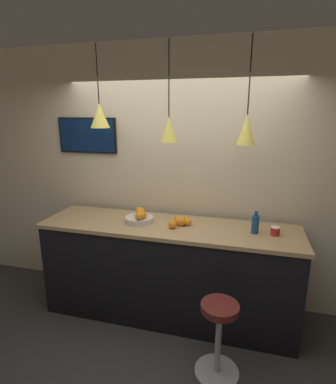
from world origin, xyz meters
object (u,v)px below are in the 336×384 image
(bar_stool, at_px, (219,330))
(fruit_bowl, at_px, (140,217))
(spread_jar, at_px, (275,231))
(mounted_tv, at_px, (87,135))
(juice_bottle, at_px, (255,224))

(bar_stool, xyz_separation_m, fruit_bowl, (-0.92, 0.67, 0.67))
(spread_jar, xyz_separation_m, mounted_tv, (-2.13, 0.40, 0.82))
(spread_jar, bearing_deg, fruit_bowl, 179.97)
(fruit_bowl, bearing_deg, mounted_tv, 152.81)
(juice_bottle, distance_m, mounted_tv, 2.13)
(juice_bottle, bearing_deg, bar_stool, -110.47)
(fruit_bowl, relative_size, mounted_tv, 0.41)
(fruit_bowl, xyz_separation_m, mounted_tv, (-0.77, 0.40, 0.81))
(bar_stool, height_order, fruit_bowl, fruit_bowl)
(juice_bottle, relative_size, mounted_tv, 0.31)
(mounted_tv, bearing_deg, bar_stool, -32.14)
(fruit_bowl, height_order, juice_bottle, juice_bottle)
(bar_stool, height_order, spread_jar, spread_jar)
(fruit_bowl, distance_m, mounted_tv, 1.19)
(spread_jar, height_order, mounted_tv, mounted_tv)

